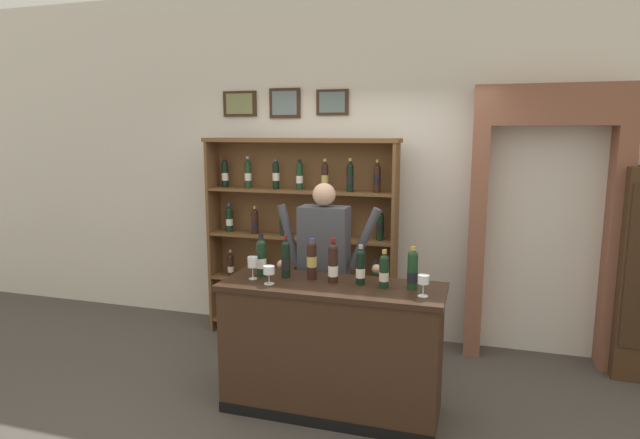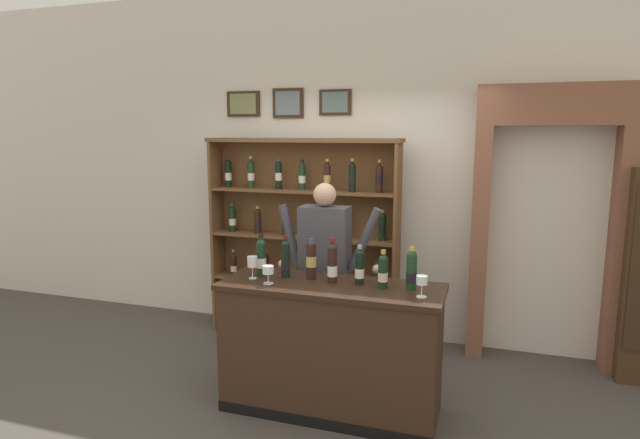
{
  "view_description": "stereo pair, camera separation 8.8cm",
  "coord_description": "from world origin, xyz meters",
  "px_view_note": "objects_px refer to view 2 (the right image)",
  "views": [
    {
      "loc": [
        1.14,
        -3.6,
        2.1
      ],
      "look_at": [
        -0.05,
        0.28,
        1.42
      ],
      "focal_mm": 29.61,
      "sensor_mm": 36.0,
      "label": 1
    },
    {
      "loc": [
        1.22,
        -3.58,
        2.1
      ],
      "look_at": [
        -0.05,
        0.28,
        1.42
      ],
      "focal_mm": 29.61,
      "sensor_mm": 36.0,
      "label": 2
    }
  ],
  "objects_px": {
    "wine_shelf": "(304,234)",
    "wine_glass_center": "(422,281)",
    "tasting_bottle_bianco": "(261,257)",
    "tasting_bottle_chianti": "(286,259)",
    "tasting_bottle_brunello": "(412,270)",
    "tasting_bottle_riserva": "(332,263)",
    "tasting_bottle_vin_santo": "(360,267)",
    "wine_glass_right": "(252,263)",
    "shopkeeper": "(325,260)",
    "wine_glass_left": "(268,271)",
    "tasting_counter": "(331,348)",
    "tasting_bottle_grappa": "(311,259)",
    "tasting_bottle_super_tuscan": "(383,271)"
  },
  "relations": [
    {
      "from": "tasting_counter",
      "to": "tasting_bottle_grappa",
      "type": "distance_m",
      "value": 0.68
    },
    {
      "from": "tasting_bottle_riserva",
      "to": "tasting_bottle_brunello",
      "type": "relative_size",
      "value": 1.09
    },
    {
      "from": "wine_glass_left",
      "to": "wine_glass_right",
      "type": "bearing_deg",
      "value": 152.26
    },
    {
      "from": "wine_glass_right",
      "to": "wine_glass_left",
      "type": "bearing_deg",
      "value": -27.74
    },
    {
      "from": "tasting_counter",
      "to": "tasting_bottle_super_tuscan",
      "type": "relative_size",
      "value": 5.92
    },
    {
      "from": "tasting_bottle_brunello",
      "to": "wine_glass_left",
      "type": "xyz_separation_m",
      "value": [
        -1.02,
        -0.19,
        -0.05
      ]
    },
    {
      "from": "tasting_bottle_vin_santo",
      "to": "wine_glass_center",
      "type": "bearing_deg",
      "value": -19.18
    },
    {
      "from": "tasting_bottle_brunello",
      "to": "wine_glass_center",
      "type": "height_order",
      "value": "tasting_bottle_brunello"
    },
    {
      "from": "wine_shelf",
      "to": "tasting_bottle_super_tuscan",
      "type": "bearing_deg",
      "value": -50.37
    },
    {
      "from": "tasting_bottle_bianco",
      "to": "tasting_bottle_brunello",
      "type": "distance_m",
      "value": 1.16
    },
    {
      "from": "tasting_bottle_vin_santo",
      "to": "wine_glass_center",
      "type": "distance_m",
      "value": 0.5
    },
    {
      "from": "tasting_counter",
      "to": "tasting_bottle_brunello",
      "type": "xyz_separation_m",
      "value": [
        0.58,
        0.06,
        0.64
      ]
    },
    {
      "from": "tasting_bottle_riserva",
      "to": "wine_glass_left",
      "type": "xyz_separation_m",
      "value": [
        -0.44,
        -0.18,
        -0.05
      ]
    },
    {
      "from": "wine_glass_left",
      "to": "tasting_bottle_bianco",
      "type": "bearing_deg",
      "value": 126.35
    },
    {
      "from": "wine_shelf",
      "to": "wine_glass_center",
      "type": "xyz_separation_m",
      "value": [
        1.37,
        -1.43,
        0.03
      ]
    },
    {
      "from": "tasting_bottle_super_tuscan",
      "to": "wine_glass_center",
      "type": "distance_m",
      "value": 0.32
    },
    {
      "from": "tasting_bottle_brunello",
      "to": "wine_shelf",
      "type": "bearing_deg",
      "value": 135.12
    },
    {
      "from": "tasting_bottle_chianti",
      "to": "wine_glass_right",
      "type": "bearing_deg",
      "value": -152.68
    },
    {
      "from": "shopkeeper",
      "to": "tasting_bottle_riserva",
      "type": "relative_size",
      "value": 5.0
    },
    {
      "from": "shopkeeper",
      "to": "wine_glass_center",
      "type": "height_order",
      "value": "shopkeeper"
    },
    {
      "from": "tasting_bottle_grappa",
      "to": "wine_glass_right",
      "type": "bearing_deg",
      "value": -163.6
    },
    {
      "from": "wine_shelf",
      "to": "wine_glass_left",
      "type": "xyz_separation_m",
      "value": [
        0.26,
        -1.46,
        0.02
      ]
    },
    {
      "from": "tasting_bottle_bianco",
      "to": "wine_glass_left",
      "type": "relative_size",
      "value": 2.41
    },
    {
      "from": "tasting_bottle_bianco",
      "to": "wine_glass_center",
      "type": "xyz_separation_m",
      "value": [
        1.26,
        -0.16,
        -0.04
      ]
    },
    {
      "from": "tasting_bottle_vin_santo",
      "to": "wine_glass_left",
      "type": "relative_size",
      "value": 2.15
    },
    {
      "from": "wine_glass_center",
      "to": "shopkeeper",
      "type": "bearing_deg",
      "value": 144.57
    },
    {
      "from": "tasting_bottle_bianco",
      "to": "tasting_counter",
      "type": "bearing_deg",
      "value": -6.17
    },
    {
      "from": "tasting_bottle_riserva",
      "to": "wine_glass_left",
      "type": "relative_size",
      "value": 2.45
    },
    {
      "from": "tasting_counter",
      "to": "tasting_bottle_grappa",
      "type": "relative_size",
      "value": 5.24
    },
    {
      "from": "wine_shelf",
      "to": "tasting_bottle_bianco",
      "type": "xyz_separation_m",
      "value": [
        0.11,
        -1.27,
        0.07
      ]
    },
    {
      "from": "wine_shelf",
      "to": "tasting_bottle_bianco",
      "type": "height_order",
      "value": "wine_shelf"
    },
    {
      "from": "tasting_bottle_chianti",
      "to": "tasting_bottle_super_tuscan",
      "type": "bearing_deg",
      "value": -3.3
    },
    {
      "from": "tasting_counter",
      "to": "tasting_bottle_chianti",
      "type": "height_order",
      "value": "tasting_bottle_chianti"
    },
    {
      "from": "wine_shelf",
      "to": "wine_glass_center",
      "type": "height_order",
      "value": "wine_shelf"
    },
    {
      "from": "tasting_bottle_riserva",
      "to": "wine_glass_center",
      "type": "distance_m",
      "value": 0.69
    },
    {
      "from": "wine_shelf",
      "to": "wine_glass_left",
      "type": "height_order",
      "value": "wine_shelf"
    },
    {
      "from": "tasting_bottle_bianco",
      "to": "tasting_bottle_riserva",
      "type": "distance_m",
      "value": 0.58
    },
    {
      "from": "tasting_counter",
      "to": "shopkeeper",
      "type": "height_order",
      "value": "shopkeeper"
    },
    {
      "from": "tasting_counter",
      "to": "wine_glass_center",
      "type": "bearing_deg",
      "value": -8.41
    },
    {
      "from": "tasting_bottle_grappa",
      "to": "tasting_bottle_super_tuscan",
      "type": "bearing_deg",
      "value": -5.54
    },
    {
      "from": "shopkeeper",
      "to": "tasting_bottle_riserva",
      "type": "height_order",
      "value": "shopkeeper"
    },
    {
      "from": "wine_glass_left",
      "to": "wine_glass_center",
      "type": "bearing_deg",
      "value": 1.67
    },
    {
      "from": "tasting_bottle_riserva",
      "to": "tasting_bottle_super_tuscan",
      "type": "bearing_deg",
      "value": -3.03
    },
    {
      "from": "tasting_bottle_grappa",
      "to": "wine_glass_right",
      "type": "distance_m",
      "value": 0.45
    },
    {
      "from": "tasting_bottle_chianti",
      "to": "tasting_bottle_brunello",
      "type": "height_order",
      "value": "tasting_bottle_chianti"
    },
    {
      "from": "tasting_bottle_grappa",
      "to": "wine_glass_center",
      "type": "relative_size",
      "value": 2.09
    },
    {
      "from": "tasting_bottle_chianti",
      "to": "shopkeeper",
      "type": "bearing_deg",
      "value": 69.82
    },
    {
      "from": "tasting_bottle_brunello",
      "to": "tasting_bottle_grappa",
      "type": "bearing_deg",
      "value": 178.18
    },
    {
      "from": "tasting_counter",
      "to": "tasting_bottle_brunello",
      "type": "height_order",
      "value": "tasting_bottle_brunello"
    },
    {
      "from": "tasting_bottle_riserva",
      "to": "tasting_bottle_vin_santo",
      "type": "distance_m",
      "value": 0.21
    }
  ]
}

